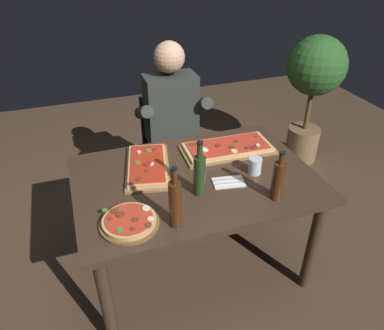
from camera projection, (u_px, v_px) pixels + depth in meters
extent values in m
plane|color=#4C3828|center=(194.00, 263.00, 2.54)|extent=(6.40, 6.40, 0.00)
cube|color=#3D2B1E|center=(195.00, 179.00, 2.15)|extent=(1.40, 0.96, 0.04)
cylinder|color=#3D2B1E|center=(107.00, 304.00, 1.86)|extent=(0.07, 0.07, 0.70)
cylinder|color=#3D2B1E|center=(313.00, 245.00, 2.21)|extent=(0.07, 0.07, 0.70)
cylinder|color=#3D2B1E|center=(90.00, 209.00, 2.49)|extent=(0.07, 0.07, 0.70)
cylinder|color=#3D2B1E|center=(252.00, 175.00, 2.84)|extent=(0.07, 0.07, 0.70)
cube|color=olive|center=(228.00, 150.00, 2.39)|extent=(0.61, 0.31, 0.02)
cube|color=#DBB270|center=(228.00, 147.00, 2.38)|extent=(0.57, 0.28, 0.02)
cube|color=red|center=(228.00, 145.00, 2.37)|extent=(0.52, 0.24, 0.01)
cylinder|color=beige|center=(204.00, 149.00, 2.32)|extent=(0.04, 0.04, 0.01)
cylinder|color=maroon|center=(218.00, 146.00, 2.36)|extent=(0.04, 0.04, 0.01)
cylinder|color=brown|center=(232.00, 147.00, 2.34)|extent=(0.04, 0.04, 0.00)
cylinder|color=brown|center=(193.00, 145.00, 2.37)|extent=(0.04, 0.04, 0.00)
cylinder|color=beige|center=(258.00, 145.00, 2.36)|extent=(0.03, 0.03, 0.01)
cylinder|color=beige|center=(205.00, 150.00, 2.31)|extent=(0.04, 0.04, 0.00)
cylinder|color=brown|center=(248.00, 148.00, 2.33)|extent=(0.03, 0.03, 0.01)
cylinder|color=brown|center=(202.00, 146.00, 2.35)|extent=(0.03, 0.03, 0.00)
cylinder|color=maroon|center=(254.00, 148.00, 2.33)|extent=(0.04, 0.04, 0.01)
cylinder|color=brown|center=(256.00, 136.00, 2.46)|extent=(0.02, 0.02, 0.00)
cylinder|color=brown|center=(236.00, 141.00, 2.40)|extent=(0.03, 0.03, 0.01)
cylinder|color=beige|center=(234.00, 151.00, 2.29)|extent=(0.04, 0.04, 0.01)
cube|color=olive|center=(148.00, 167.00, 2.21)|extent=(0.36, 0.54, 0.02)
cube|color=tan|center=(147.00, 165.00, 2.20)|extent=(0.32, 0.50, 0.02)
cube|color=#B72D19|center=(147.00, 163.00, 2.19)|extent=(0.29, 0.45, 0.01)
cylinder|color=#4C7F2D|center=(137.00, 162.00, 2.19)|extent=(0.03, 0.03, 0.00)
cylinder|color=#4C7F2D|center=(149.00, 150.00, 2.31)|extent=(0.04, 0.04, 0.01)
cylinder|color=brown|center=(139.00, 179.00, 2.04)|extent=(0.04, 0.04, 0.01)
cylinder|color=beige|center=(139.00, 152.00, 2.29)|extent=(0.03, 0.03, 0.01)
cylinder|color=brown|center=(147.00, 171.00, 2.11)|extent=(0.03, 0.03, 0.00)
cylinder|color=maroon|center=(149.00, 163.00, 2.18)|extent=(0.03, 0.03, 0.01)
cylinder|color=maroon|center=(155.00, 150.00, 2.31)|extent=(0.04, 0.04, 0.01)
cylinder|color=maroon|center=(147.00, 164.00, 2.16)|extent=(0.04, 0.04, 0.01)
cylinder|color=beige|center=(151.00, 164.00, 2.17)|extent=(0.03, 0.03, 0.01)
cylinder|color=brown|center=(130.00, 224.00, 1.78)|extent=(0.30, 0.30, 0.02)
cylinder|color=tan|center=(129.00, 221.00, 1.77)|extent=(0.27, 0.27, 0.02)
cylinder|color=red|center=(129.00, 219.00, 1.77)|extent=(0.23, 0.23, 0.01)
cylinder|color=#4C7F2D|center=(105.00, 210.00, 1.81)|extent=(0.03, 0.03, 0.00)
cylinder|color=brown|center=(115.00, 211.00, 1.80)|extent=(0.04, 0.04, 0.01)
cylinder|color=beige|center=(146.00, 208.00, 1.82)|extent=(0.04, 0.04, 0.01)
cylinder|color=#4C7F2D|center=(120.00, 230.00, 1.69)|extent=(0.03, 0.03, 0.00)
cylinder|color=brown|center=(148.00, 225.00, 1.72)|extent=(0.03, 0.03, 0.00)
cylinder|color=brown|center=(120.00, 214.00, 1.78)|extent=(0.04, 0.04, 0.01)
cylinder|color=brown|center=(110.00, 219.00, 1.76)|extent=(0.02, 0.02, 0.01)
cylinder|color=beige|center=(151.00, 219.00, 1.76)|extent=(0.03, 0.03, 0.00)
cylinder|color=brown|center=(133.00, 229.00, 1.70)|extent=(0.03, 0.03, 0.01)
cylinder|color=brown|center=(135.00, 220.00, 1.75)|extent=(0.03, 0.03, 0.01)
cylinder|color=#47230F|center=(175.00, 205.00, 1.72)|extent=(0.06, 0.06, 0.25)
cylinder|color=#47230F|center=(174.00, 177.00, 1.63)|extent=(0.03, 0.03, 0.08)
cylinder|color=black|center=(174.00, 169.00, 1.61)|extent=(0.03, 0.03, 0.01)
cylinder|color=#233819|center=(199.00, 176.00, 1.94)|extent=(0.07, 0.07, 0.23)
cylinder|color=#233819|center=(200.00, 151.00, 1.86)|extent=(0.03, 0.03, 0.08)
cylinder|color=black|center=(200.00, 143.00, 1.83)|extent=(0.03, 0.03, 0.01)
cylinder|color=#47230F|center=(278.00, 181.00, 1.91)|extent=(0.07, 0.07, 0.22)
cylinder|color=#47230F|center=(282.00, 159.00, 1.84)|extent=(0.03, 0.03, 0.06)
cylinder|color=black|center=(282.00, 153.00, 1.82)|extent=(0.03, 0.03, 0.01)
cylinder|color=silver|center=(255.00, 166.00, 2.14)|extent=(0.08, 0.08, 0.10)
cube|color=white|center=(228.00, 182.00, 2.08)|extent=(0.20, 0.14, 0.01)
cube|color=silver|center=(229.00, 183.00, 2.06)|extent=(0.17, 0.04, 0.00)
cube|color=silver|center=(228.00, 180.00, 2.09)|extent=(0.17, 0.04, 0.00)
cube|color=black|center=(173.00, 154.00, 2.95)|extent=(0.44, 0.44, 0.04)
cube|color=black|center=(165.00, 119.00, 2.98)|extent=(0.40, 0.04, 0.42)
cylinder|color=black|center=(157.00, 195.00, 2.87)|extent=(0.04, 0.04, 0.41)
cylinder|color=black|center=(202.00, 185.00, 2.97)|extent=(0.04, 0.04, 0.41)
cylinder|color=black|center=(146.00, 169.00, 3.17)|extent=(0.04, 0.04, 0.41)
cylinder|color=black|center=(187.00, 162.00, 3.28)|extent=(0.04, 0.04, 0.41)
cylinder|color=#23232D|center=(168.00, 190.00, 2.89)|extent=(0.11, 0.11, 0.45)
cylinder|color=#23232D|center=(191.00, 185.00, 2.95)|extent=(0.11, 0.11, 0.45)
cube|color=#23232D|center=(176.00, 152.00, 2.83)|extent=(0.34, 0.40, 0.12)
cube|color=#2D332D|center=(171.00, 109.00, 2.73)|extent=(0.38, 0.22, 0.52)
sphere|color=tan|center=(169.00, 57.00, 2.52)|extent=(0.22, 0.22, 0.22)
cylinder|color=#2D332D|center=(144.00, 112.00, 2.62)|extent=(0.09, 0.31, 0.21)
cylinder|color=#2D332D|center=(201.00, 104.00, 2.74)|extent=(0.09, 0.31, 0.21)
cylinder|color=#846042|center=(302.00, 144.00, 3.63)|extent=(0.31, 0.31, 0.34)
cylinder|color=brown|center=(308.00, 109.00, 3.43)|extent=(0.04, 0.04, 0.41)
sphere|color=#285623|center=(317.00, 66.00, 3.20)|extent=(0.53, 0.53, 0.53)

